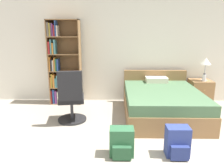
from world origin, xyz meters
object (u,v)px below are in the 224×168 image
object	(u,v)px
bed	(161,102)
nightstand	(200,92)
water_bottle	(204,78)
bookshelf	(61,63)
table_lamp	(206,62)
backpack_green	(122,143)
backpack_blue	(178,142)
office_chair	(71,100)

from	to	relation	value
bed	nightstand	size ratio (longest dim) A/B	3.29
water_bottle	bookshelf	bearing A→B (deg)	177.20
table_lamp	nightstand	bearing A→B (deg)	137.76
bed	table_lamp	distance (m)	1.52
nightstand	backpack_green	bearing A→B (deg)	-130.40
backpack_blue	office_chair	bearing A→B (deg)	146.29
bookshelf	office_chair	size ratio (longest dim) A/B	1.91
bookshelf	bed	world-z (taller)	bookshelf
bed	water_bottle	distance (m)	1.32
backpack_green	backpack_blue	bearing A→B (deg)	0.16
bed	backpack_green	distance (m)	1.79
bookshelf	backpack_blue	xyz separation A→B (m)	(2.20, -2.34, -0.78)
table_lamp	backpack_blue	xyz separation A→B (m)	(-1.21, -2.24, -0.83)
bookshelf	backpack_green	distance (m)	2.84
backpack_green	nightstand	bearing A→B (deg)	49.60
backpack_blue	bookshelf	bearing A→B (deg)	133.27
backpack_blue	bed	bearing A→B (deg)	86.90
water_bottle	backpack_blue	bearing A→B (deg)	-118.42
bed	water_bottle	bearing A→B (deg)	29.55
office_chair	nightstand	size ratio (longest dim) A/B	1.75
office_chair	water_bottle	size ratio (longest dim) A/B	5.65
office_chair	table_lamp	bearing A→B (deg)	20.30
office_chair	backpack_blue	bearing A→B (deg)	-33.71
bed	office_chair	xyz separation A→B (m)	(-1.82, -0.40, 0.17)
nightstand	water_bottle	xyz separation A→B (m)	(0.02, -0.12, 0.39)
table_lamp	backpack_green	world-z (taller)	table_lamp
water_bottle	backpack_green	world-z (taller)	water_bottle
table_lamp	backpack_green	bearing A→B (deg)	-131.68
office_chair	nightstand	distance (m)	3.11
table_lamp	water_bottle	distance (m)	0.36
bed	office_chair	size ratio (longest dim) A/B	1.88
water_bottle	office_chair	bearing A→B (deg)	-160.75
nightstand	water_bottle	size ratio (longest dim) A/B	3.24
water_bottle	bed	bearing A→B (deg)	-150.45
backpack_green	office_chair	bearing A→B (deg)	129.08
backpack_blue	backpack_green	world-z (taller)	backpack_blue
bookshelf	table_lamp	size ratio (longest dim) A/B	3.72
bookshelf	backpack_green	size ratio (longest dim) A/B	4.85
nightstand	bed	bearing A→B (deg)	-145.58
office_chair	bookshelf	bearing A→B (deg)	111.56
table_lamp	backpack_blue	distance (m)	2.68
water_bottle	backpack_blue	size ratio (longest dim) A/B	0.42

